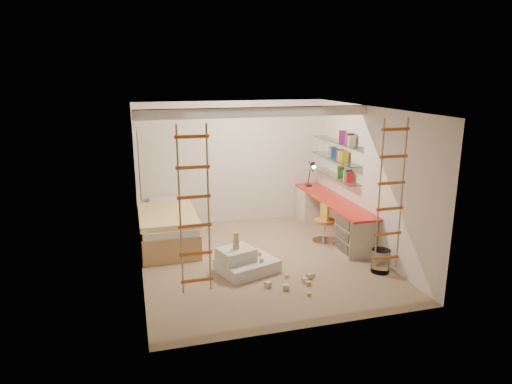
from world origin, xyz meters
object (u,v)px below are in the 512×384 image
object	(u,v)px
bed	(167,227)
swivel_chair	(324,229)
play_platform	(244,262)
desk	(332,216)

from	to	relation	value
bed	swivel_chair	bearing A→B (deg)	-14.11
swivel_chair	play_platform	distance (m)	1.99
swivel_chair	play_platform	world-z (taller)	swivel_chair
bed	play_platform	xyz separation A→B (m)	(1.09, -1.59, -0.17)
desk	swivel_chair	xyz separation A→B (m)	(-0.32, -0.36, -0.13)
bed	play_platform	size ratio (longest dim) A/B	1.86
desk	bed	world-z (taller)	desk
play_platform	bed	bearing A→B (deg)	124.51
play_platform	desk	bearing A→B (deg)	30.26
bed	desk	bearing A→B (deg)	-6.49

